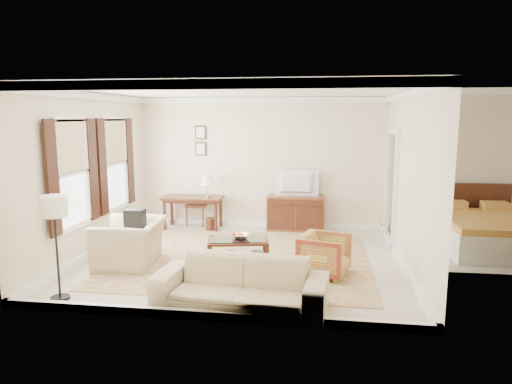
% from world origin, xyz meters
% --- Properties ---
extents(room_shell, '(5.51, 5.01, 2.91)m').
position_xyz_m(room_shell, '(0.00, 0.00, 2.47)').
color(room_shell, beige).
rests_on(room_shell, ground).
extents(annex_bedroom, '(3.00, 2.70, 2.90)m').
position_xyz_m(annex_bedroom, '(4.49, 1.15, 0.34)').
color(annex_bedroom, beige).
rests_on(annex_bedroom, ground).
extents(window_front, '(0.12, 1.56, 1.80)m').
position_xyz_m(window_front, '(-2.70, -0.70, 1.55)').
color(window_front, '#CCB284').
rests_on(window_front, room_shell).
extents(window_rear, '(0.12, 1.56, 1.80)m').
position_xyz_m(window_rear, '(-2.70, 0.90, 1.55)').
color(window_rear, '#CCB284').
rests_on(window_rear, room_shell).
extents(doorway, '(0.10, 1.12, 2.25)m').
position_xyz_m(doorway, '(2.71, 1.50, 1.08)').
color(doorway, white).
rests_on(doorway, room_shell).
extents(rug, '(4.39, 3.76, 0.01)m').
position_xyz_m(rug, '(-0.01, 0.03, 0.01)').
color(rug, brown).
rests_on(rug, room_shell).
extents(writing_desk, '(1.32, 0.66, 0.72)m').
position_xyz_m(writing_desk, '(-1.47, 2.07, 0.61)').
color(writing_desk, '#411E12').
rests_on(writing_desk, room_shell).
extents(desk_chair, '(0.45, 0.45, 1.05)m').
position_xyz_m(desk_chair, '(-1.48, 2.42, 0.53)').
color(desk_chair, brown).
rests_on(desk_chair, room_shell).
extents(desk_lamp, '(0.32, 0.32, 0.50)m').
position_xyz_m(desk_lamp, '(-1.13, 2.07, 0.97)').
color(desk_lamp, silver).
rests_on(desk_lamp, writing_desk).
extents(framed_prints, '(0.25, 0.04, 0.68)m').
position_xyz_m(framed_prints, '(-1.37, 2.47, 1.94)').
color(framed_prints, '#411E12').
rests_on(framed_prints, room_shell).
extents(sideboard, '(1.24, 0.48, 0.76)m').
position_xyz_m(sideboard, '(0.81, 2.23, 0.38)').
color(sideboard, brown).
rests_on(sideboard, room_shell).
extents(tv, '(0.93, 0.53, 0.12)m').
position_xyz_m(tv, '(0.81, 2.21, 1.22)').
color(tv, black).
rests_on(tv, sideboard).
extents(coffee_table, '(1.11, 0.78, 0.43)m').
position_xyz_m(coffee_table, '(-0.04, -0.21, 0.33)').
color(coffee_table, '#411E12').
rests_on(coffee_table, room_shell).
extents(fruit_bowl, '(0.42, 0.42, 0.10)m').
position_xyz_m(fruit_bowl, '(0.01, -0.21, 0.48)').
color(fruit_bowl, silver).
rests_on(fruit_bowl, coffee_table).
extents(book_a, '(0.23, 0.21, 0.38)m').
position_xyz_m(book_a, '(-0.24, -0.25, 0.17)').
color(book_a, brown).
rests_on(book_a, coffee_table).
extents(book_b, '(0.28, 0.05, 0.38)m').
position_xyz_m(book_b, '(0.18, -0.15, 0.17)').
color(book_b, brown).
rests_on(book_b, coffee_table).
extents(striped_armchair, '(0.84, 0.87, 0.73)m').
position_xyz_m(striped_armchair, '(1.42, -0.65, 0.37)').
color(striped_armchair, maroon).
rests_on(striped_armchair, room_shell).
extents(club_armchair, '(0.85, 1.22, 1.02)m').
position_xyz_m(club_armchair, '(-1.81, -0.55, 0.51)').
color(club_armchair, '#C5B685').
rests_on(club_armchair, room_shell).
extents(backpack, '(0.26, 0.34, 0.40)m').
position_xyz_m(backpack, '(-1.74, -0.48, 0.76)').
color(backpack, black).
rests_on(backpack, club_armchair).
extents(sofa, '(2.27, 0.85, 0.87)m').
position_xyz_m(sofa, '(0.33, -2.05, 0.43)').
color(sofa, '#C5B685').
rests_on(sofa, room_shell).
extents(floor_lamp, '(0.36, 0.36, 1.44)m').
position_xyz_m(floor_lamp, '(-2.17, -2.11, 1.19)').
color(floor_lamp, black).
rests_on(floor_lamp, room_shell).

